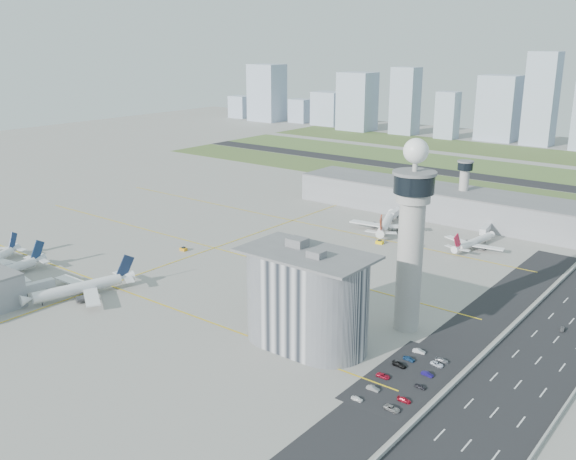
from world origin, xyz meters
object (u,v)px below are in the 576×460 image
Objects in this scene: car_lot_0 at (357,399)px; car_lot_1 at (373,388)px; car_lot_4 at (409,359)px; car_lot_3 at (399,365)px; car_hw_1 at (562,329)px; tug_5 at (416,245)px; car_lot_9 at (427,374)px; car_lot_11 at (442,360)px; airplane_far_b at (475,237)px; jet_bridge_near_2 at (17,294)px; car_lot_6 at (392,408)px; jet_bridge_far_1 at (488,228)px; car_lot_10 at (437,364)px; tug_1 at (78,282)px; control_tower at (411,229)px; airplane_near_c at (77,282)px; secondary_tower at (464,185)px; tug_4 at (380,242)px; tug_3 at (184,249)px; admin_building at (306,299)px; tug_2 at (73,285)px; car_lot_2 at (383,376)px; car_lot_5 at (419,351)px; airplane_far_a at (387,218)px; car_lot_7 at (404,400)px; car_lot_8 at (420,387)px.

car_lot_0 is 7.24m from car_lot_1.
car_lot_3 is at bearing 177.97° from car_lot_4.
car_lot_4 reaches higher than car_hw_1.
tug_5 is 1.02× the size of car_hw_1.
car_lot_11 is (-0.19, 10.33, -0.00)m from car_lot_9.
car_lot_9 is at bearing -85.54° from car_lot_3.
tug_5 is (-21.78, -16.09, -3.95)m from airplane_far_b.
tug_5 reaches higher than car_lot_9.
jet_bridge_near_2 is 139.76m from car_lot_1.
car_lot_6 is at bearing 162.00° from tug_5.
jet_bridge_far_1 is 147.52m from car_lot_10.
car_lot_3 is (133.81, 19.27, -0.37)m from tug_1.
control_tower reaches higher than airplane_near_c.
jet_bridge_near_2 reaches higher than car_lot_11.
tug_4 is (-12.22, -66.59, -17.81)m from secondary_tower.
airplane_far_b is 11.41× the size of tug_3.
car_hw_1 is at bearing -34.27° from car_lot_11.
admin_building reaches higher than car_lot_6.
admin_building is at bearing 119.16° from airplane_near_c.
jet_bridge_far_1 is 144.69m from car_lot_11.
airplane_far_b is at bearing -96.25° from tug_5.
car_lot_4 is (133.37, 27.31, -0.25)m from tug_2.
tug_4 is at bearing 31.53° from car_lot_11.
tug_1 is 1.13× the size of tug_3.
car_lot_3 is at bearing 74.23° from tug_3.
car_lot_5 reaches higher than car_lot_2.
car_lot_6 is at bearing 173.89° from car_lot_11.
tug_1 is at bearing 93.24° from car_lot_5.
airplane_far_a reaches higher than car_lot_7.
tug_1 is at bearing -171.87° from admin_building.
airplane_far_a is at bearing -77.34° from tug_2.
car_lot_4 is (66.10, -95.63, -0.34)m from tug_4.
tug_1 is (-102.47, -168.64, -1.83)m from jet_bridge_far_1.
car_lot_4 is at bearing 119.96° from airplane_near_c.
car_lot_0 is 19.51m from car_lot_8.
tug_5 is 0.86× the size of car_lot_11.
jet_bridge_near_2 is 3.37× the size of car_lot_2.
car_hw_1 is at bearing -25.34° from car_lot_3.
airplane_near_c is at bearing -159.44° from car_hw_1.
tug_1 is 3.06m from tug_2.
car_lot_8 is 14.96m from car_lot_10.
car_lot_1 reaches higher than car_lot_8.
admin_building is at bearing 58.38° from car_lot_0.
car_hw_1 is at bearing -131.61° from airplane_far_b.
tug_5 is (-38.12, 81.52, -34.01)m from control_tower.
airplane_far_a is 50.84m from jet_bridge_far_1.
car_hw_1 is at bearing -25.73° from car_lot_2.
admin_building reaches higher than airplane_far_a.
car_lot_0 is at bearing 20.37° from tug_4.
car_lot_5 is (75.86, -112.49, -5.58)m from airplane_far_a.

